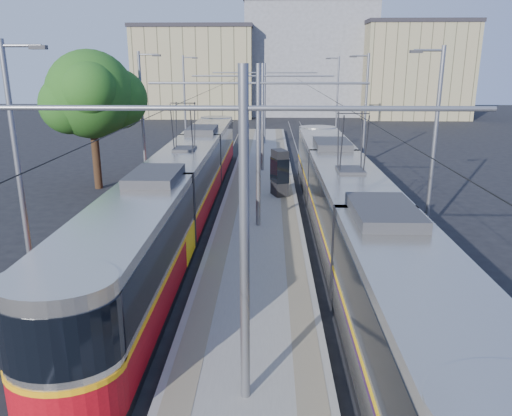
{
  "coord_description": "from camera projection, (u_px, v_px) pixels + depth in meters",
  "views": [
    {
      "loc": [
        0.49,
        -13.33,
        7.3
      ],
      "look_at": [
        -0.05,
        6.25,
        1.6
      ],
      "focal_mm": 35.0,
      "sensor_mm": 36.0,
      "label": 1
    }
  ],
  "objects": [
    {
      "name": "tactile_strip_left",
      "position": [
        238.0,
        180.0,
        31.11
      ],
      "size": [
        0.7,
        50.0,
        0.01
      ],
      "primitive_type": "cube",
      "color": "gray",
      "rests_on": "platform"
    },
    {
      "name": "shelter",
      "position": [
        280.0,
        172.0,
        27.12
      ],
      "size": [
        1.04,
        1.31,
        2.52
      ],
      "rotation": [
        0.0,
        0.0,
        0.34
      ],
      "color": "black",
      "rests_on": "platform"
    },
    {
      "name": "building_right",
      "position": [
        413.0,
        70.0,
        68.2
      ],
      "size": [
        14.28,
        10.2,
        12.72
      ],
      "color": "#958C64",
      "rests_on": "ground"
    },
    {
      "name": "tree",
      "position": [
        98.0,
        96.0,
        28.95
      ],
      "size": [
        5.57,
        5.15,
        8.09
      ],
      "color": "#382314",
      "rests_on": "ground"
    },
    {
      "name": "tactile_strip_right",
      "position": [
        285.0,
        180.0,
        31.04
      ],
      "size": [
        0.7,
        50.0,
        0.01
      ],
      "primitive_type": "cube",
      "color": "gray",
      "rests_on": "platform"
    },
    {
      "name": "platform",
      "position": [
        262.0,
        182.0,
        31.12
      ],
      "size": [
        4.0,
        50.0,
        0.3
      ],
      "primitive_type": "cube",
      "color": "gray",
      "rests_on": "ground"
    },
    {
      "name": "street_lamps",
      "position": [
        263.0,
        111.0,
        33.83
      ],
      "size": [
        15.18,
        38.22,
        8.0
      ],
      "color": "slate",
      "rests_on": "ground"
    },
    {
      "name": "catenary",
      "position": [
        261.0,
        116.0,
        27.17
      ],
      "size": [
        9.2,
        70.0,
        7.0
      ],
      "color": "slate",
      "rests_on": "platform"
    },
    {
      "name": "ground",
      "position": [
        252.0,
        318.0,
        14.84
      ],
      "size": [
        160.0,
        160.0,
        0.0
      ],
      "primitive_type": "plane",
      "color": "black",
      "rests_on": "ground"
    },
    {
      "name": "building_left",
      "position": [
        197.0,
        72.0,
        70.98
      ],
      "size": [
        16.32,
        12.24,
        12.28
      ],
      "color": "#958C64",
      "rests_on": "ground"
    },
    {
      "name": "tram_right",
      "position": [
        348.0,
        207.0,
        19.57
      ],
      "size": [
        2.43,
        29.41,
        5.5
      ],
      "color": "black",
      "rests_on": "ground"
    },
    {
      "name": "tram_left",
      "position": [
        186.0,
        182.0,
        24.39
      ],
      "size": [
        2.43,
        31.93,
        5.5
      ],
      "color": "black",
      "rests_on": "ground"
    },
    {
      "name": "track_arrow",
      "position": [
        99.0,
        377.0,
        12.06
      ],
      "size": [
        1.2,
        5.0,
        0.01
      ],
      "primitive_type": "cube",
      "color": "silver",
      "rests_on": "ground"
    },
    {
      "name": "rails",
      "position": [
        262.0,
        184.0,
        31.16
      ],
      "size": [
        8.71,
        70.0,
        0.03
      ],
      "color": "gray",
      "rests_on": "ground"
    },
    {
      "name": "building_centre",
      "position": [
        307.0,
        59.0,
        73.91
      ],
      "size": [
        18.36,
        14.28,
        15.78
      ],
      "color": "gray",
      "rests_on": "ground"
    }
  ]
}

